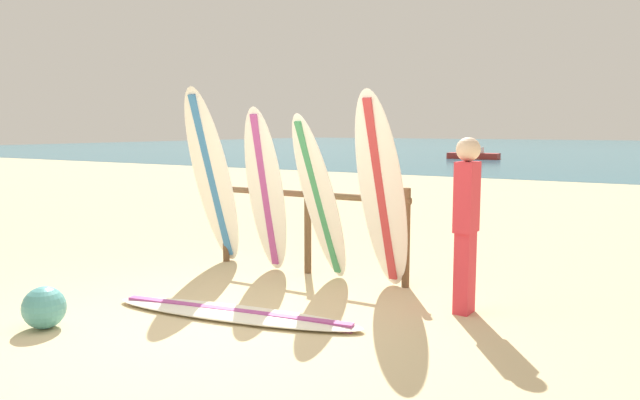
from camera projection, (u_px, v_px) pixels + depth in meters
The scene contains 11 objects.
ground_plane at pixel (216, 330), 5.50m from camera, with size 120.00×120.00×0.00m, color #D3BC8C.
ocean_water at pixel (638, 148), 54.86m from camera, with size 120.00×80.00×0.01m, color teal.
surfboard_rack at pixel (308, 215), 7.60m from camera, with size 2.77×0.09×1.16m.
surfboard_leaning_far_left at pixel (213, 179), 7.87m from camera, with size 0.69×1.05×2.36m.
surfboard_leaning_left at pixel (266, 192), 7.48m from camera, with size 0.58×0.73×2.10m.
surfboard_leaning_center_left at pixel (320, 200), 7.00m from camera, with size 0.56×0.94×2.01m.
surfboard_leaning_center at pixel (382, 193), 6.61m from camera, with size 0.53×0.86×2.25m.
surfboard_lying_on_sand at pixel (234, 313), 5.90m from camera, with size 2.72×0.93×0.08m.
beachgoer_standing at pixel (466, 218), 5.91m from camera, with size 0.24×0.29×1.75m.
small_boat_offshore at pixel (473, 155), 36.15m from camera, with size 3.03×0.95×0.71m.
beach_ball at pixel (44, 308), 5.54m from camera, with size 0.39×0.39×0.39m, color teal.
Camera 1 is at (3.56, -4.07, 1.83)m, focal length 33.88 mm.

